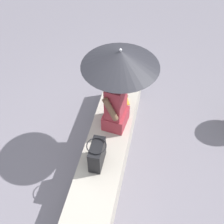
{
  "coord_description": "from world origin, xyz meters",
  "views": [
    {
      "loc": [
        2.18,
        0.52,
        3.44
      ],
      "look_at": [
        -0.12,
        0.02,
        0.83
      ],
      "focal_mm": 46.25,
      "sensor_mm": 36.0,
      "label": 1
    }
  ],
  "objects": [
    {
      "name": "ground_plane",
      "position": [
        0.0,
        0.0,
        0.0
      ],
      "size": [
        14.0,
        14.0,
        0.0
      ],
      "primitive_type": "plane",
      "color": "slate"
    },
    {
      "name": "magazine",
      "position": [
        -0.7,
        0.03,
        0.48
      ],
      "size": [
        0.34,
        0.29,
        0.01
      ],
      "primitive_type": "cube",
      "rotation": [
        0.0,
        0.0,
        0.41
      ],
      "color": "gold",
      "rests_on": "stone_bench"
    },
    {
      "name": "parasol",
      "position": [
        -0.3,
        0.08,
        1.51
      ],
      "size": [
        0.89,
        0.89,
        1.16
      ],
      "color": "#B7B7BC",
      "rests_on": "stone_bench"
    },
    {
      "name": "stone_bench",
      "position": [
        0.0,
        0.0,
        0.24
      ],
      "size": [
        2.5,
        0.52,
        0.48
      ],
      "primitive_type": "cube",
      "color": "#A8A093",
      "rests_on": "ground"
    },
    {
      "name": "handbag_black",
      "position": [
        0.4,
        -0.04,
        0.65
      ],
      "size": [
        0.31,
        0.23,
        0.35
      ],
      "color": "black",
      "rests_on": "stone_bench"
    },
    {
      "name": "person_seated",
      "position": [
        -0.23,
        0.05,
        0.86
      ],
      "size": [
        0.49,
        0.32,
        0.9
      ],
      "color": "#992D38",
      "rests_on": "stone_bench"
    }
  ]
}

